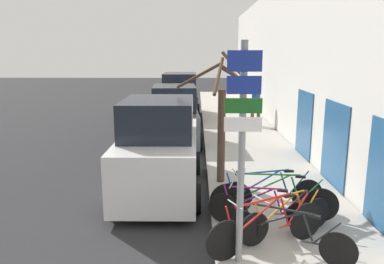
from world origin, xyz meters
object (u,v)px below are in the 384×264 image
bicycle_3 (262,210)px  street_tree (223,119)px  bicycle_2 (287,218)px  pedestrian_near (256,104)px  signpost (242,144)px  bicycle_0 (288,234)px  parked_car_0 (159,150)px  bicycle_1 (268,227)px  bicycle_5 (267,195)px  parked_car_1 (175,117)px  parked_car_2 (180,99)px  bicycle_4 (277,198)px

bicycle_3 → street_tree: size_ratio=0.60×
bicycle_2 → pedestrian_near: 10.92m
signpost → bicycle_0: signpost is taller
parked_car_0 → pedestrian_near: bearing=65.5°
bicycle_0 → bicycle_1: bearing=95.0°
signpost → bicycle_5: (0.82, 1.94, -1.58)m
bicycle_1 → parked_car_1: 8.79m
bicycle_2 → parked_car_0: bearing=16.6°
parked_car_2 → pedestrian_near: bearing=-36.3°
bicycle_4 → street_tree: (-1.02, 2.15, 1.30)m
bicycle_3 → bicycle_5: size_ratio=0.83×
bicycle_2 → street_tree: bearing=-8.8°
bicycle_0 → parked_car_1: (-2.42, 8.67, 0.52)m
bicycle_0 → parked_car_1: size_ratio=0.44×
street_tree → bicycle_1: bearing=-80.7°
bicycle_1 → bicycle_2: bearing=-69.3°
bicycle_0 → bicycle_5: bicycle_5 is taller
bicycle_4 → bicycle_5: bearing=50.4°
bicycle_2 → parked_car_2: bearing=-16.6°
bicycle_0 → bicycle_3: bicycle_3 is taller
parked_car_1 → bicycle_0: bearing=-77.5°
signpost → bicycle_2: 2.07m
parked_car_2 → bicycle_1: bearing=-81.3°
bicycle_2 → pedestrian_near: (1.08, 10.85, 0.66)m
bicycle_2 → signpost: bearing=103.8°
bicycle_3 → parked_car_0: parked_car_0 is taller
bicycle_5 → street_tree: street_tree is taller
bicycle_3 → parked_car_0: (-2.22, 2.32, 0.58)m
bicycle_3 → parked_car_1: bearing=30.8°
bicycle_3 → parked_car_1: 7.97m
bicycle_1 → parked_car_2: parked_car_2 is taller
bicycle_3 → bicycle_4: 0.62m
bicycle_0 → bicycle_3: 1.05m
bicycle_4 → street_tree: street_tree is taller
bicycle_1 → bicycle_5: bearing=-35.8°
signpost → bicycle_2: size_ratio=1.88×
pedestrian_near → street_tree: size_ratio=0.52×
parked_car_0 → street_tree: (1.61, 0.30, 0.76)m
parked_car_2 → street_tree: size_ratio=1.40×
bicycle_1 → parked_car_2: 14.15m
bicycle_1 → bicycle_2: 0.63m
signpost → parked_car_2: signpost is taller
pedestrian_near → parked_car_2: bearing=-50.5°
parked_car_2 → pedestrian_near: (3.64, -2.68, 0.07)m
bicycle_1 → street_tree: 3.75m
signpost → bicycle_3: bearing=65.2°
bicycle_5 → street_tree: 2.48m
bicycle_5 → parked_car_0: (-2.46, 1.64, 0.54)m
parked_car_0 → bicycle_3: bearing=-46.2°
parked_car_0 → parked_car_1: size_ratio=1.02×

